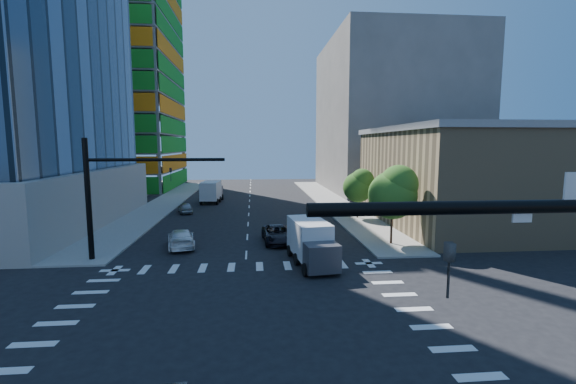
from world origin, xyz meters
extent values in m
plane|color=black|center=(0.00, 0.00, 0.00)|extent=(160.00, 160.00, 0.00)
cube|color=silver|center=(0.00, 0.00, 0.01)|extent=(20.00, 20.00, 0.01)
cube|color=gray|center=(12.50, 40.00, 0.07)|extent=(5.00, 60.00, 0.15)
cube|color=gray|center=(-12.50, 40.00, 0.07)|extent=(5.00, 60.00, 0.15)
cube|color=#17821D|center=(-14.90, 62.00, 24.50)|extent=(0.12, 24.00, 49.00)
cube|color=orange|center=(-27.50, 49.40, 24.50)|extent=(24.00, 0.12, 49.00)
cube|color=#9D825B|center=(25.00, 22.00, 5.00)|extent=(20.00, 22.00, 10.00)
cube|color=slate|center=(25.00, 22.00, 10.30)|extent=(20.50, 22.50, 0.60)
cube|color=#635C59|center=(27.00, 55.00, 14.00)|extent=(24.00, 30.00, 28.00)
imported|color=black|center=(4.00, -11.50, 6.45)|extent=(0.16, 0.20, 1.00)
cylinder|color=black|center=(-11.50, 11.50, 4.65)|extent=(0.40, 0.40, 9.00)
cylinder|color=black|center=(-6.50, 11.50, 7.55)|extent=(10.00, 0.24, 0.24)
imported|color=black|center=(-5.50, 11.50, 6.45)|extent=(0.16, 0.20, 1.00)
cylinder|color=#382316|center=(12.50, 14.00, 1.29)|extent=(0.20, 0.20, 2.27)
sphere|color=#1D5115|center=(12.50, 14.00, 4.38)|extent=(4.16, 4.16, 4.16)
sphere|color=#497B29|center=(12.90, 13.70, 5.35)|extent=(3.25, 3.25, 3.25)
cylinder|color=#382316|center=(12.80, 26.00, 1.11)|extent=(0.20, 0.20, 1.92)
sphere|color=#1D5115|center=(12.80, 26.00, 3.72)|extent=(3.52, 3.52, 3.52)
sphere|color=#497B29|center=(13.20, 25.70, 4.55)|extent=(2.75, 2.75, 2.75)
imported|color=black|center=(2.72, 15.72, 0.75)|extent=(2.82, 5.53, 1.49)
imported|color=white|center=(-5.56, 14.92, 0.76)|extent=(3.16, 5.57, 1.52)
imported|color=gray|center=(-8.08, 31.77, 0.67)|extent=(2.67, 4.22, 1.34)
cube|color=silver|center=(4.82, 9.01, 1.84)|extent=(2.90, 5.10, 2.52)
cube|color=#3B3C43|center=(4.82, 9.01, 1.21)|extent=(2.43, 2.01, 1.84)
cube|color=silver|center=(-5.63, 41.01, 1.92)|extent=(2.79, 5.21, 2.63)
cube|color=#3B3C43|center=(-5.63, 41.01, 1.26)|extent=(2.45, 1.98, 1.92)
camera|label=1|loc=(0.62, -17.73, 8.62)|focal=24.00mm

